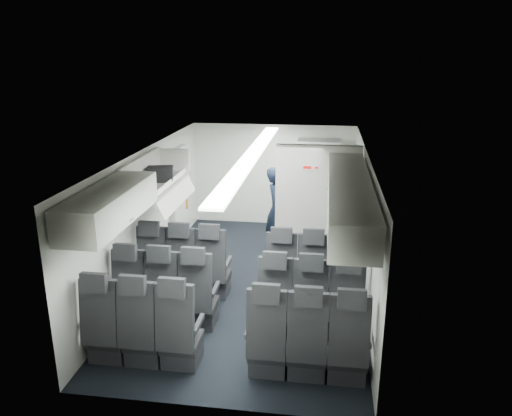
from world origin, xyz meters
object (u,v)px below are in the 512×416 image
(seat_row_mid, at_px, (237,302))
(carry_on_bag, at_px, (160,174))
(galley_unit, at_px, (317,186))
(flight_attendant, at_px, (277,210))
(seat_row_rear, at_px, (223,339))
(boarding_door, at_px, (179,196))
(seat_row_front, at_px, (247,274))

(seat_row_mid, distance_m, carry_on_bag, 2.39)
(galley_unit, relative_size, flight_attendant, 1.17)
(seat_row_rear, height_order, boarding_door, boarding_door)
(boarding_door, xyz_separation_m, carry_on_bag, (0.22, -1.64, 0.83))
(seat_row_mid, relative_size, boarding_door, 1.79)
(seat_row_mid, bearing_deg, seat_row_front, 90.00)
(seat_row_rear, distance_m, boarding_door, 4.25)
(seat_row_front, xyz_separation_m, carry_on_bag, (-1.42, 0.44, 1.38))
(seat_row_rear, bearing_deg, galley_unit, 79.35)
(seat_row_rear, relative_size, galley_unit, 1.75)
(flight_attendant, distance_m, carry_on_bag, 2.42)
(boarding_door, bearing_deg, carry_on_bag, -82.33)
(seat_row_rear, distance_m, carry_on_bag, 2.99)
(seat_row_front, height_order, seat_row_rear, same)
(seat_row_front, bearing_deg, flight_attendant, 82.59)
(boarding_door, distance_m, carry_on_bag, 1.85)
(seat_row_rear, relative_size, carry_on_bag, 8.53)
(carry_on_bag, bearing_deg, seat_row_front, -31.28)
(boarding_door, distance_m, flight_attendant, 1.90)
(boarding_door, bearing_deg, seat_row_front, -51.84)
(seat_row_rear, bearing_deg, flight_attendant, 86.17)
(seat_row_mid, xyz_separation_m, flight_attendant, (0.25, 2.81, 0.41))
(seat_row_mid, distance_m, flight_attendant, 2.85)
(seat_row_front, bearing_deg, boarding_door, 128.16)
(seat_row_rear, bearing_deg, boarding_door, 112.87)
(flight_attendant, bearing_deg, carry_on_bag, 132.61)
(galley_unit, bearing_deg, seat_row_rear, -100.65)
(seat_row_front, relative_size, galley_unit, 1.75)
(seat_row_mid, xyz_separation_m, boarding_door, (-1.64, 2.99, 0.55))
(seat_row_front, xyz_separation_m, seat_row_mid, (0.00, -0.90, 0.00))
(seat_row_mid, relative_size, carry_on_bag, 8.53)
(flight_attendant, height_order, carry_on_bag, carry_on_bag)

